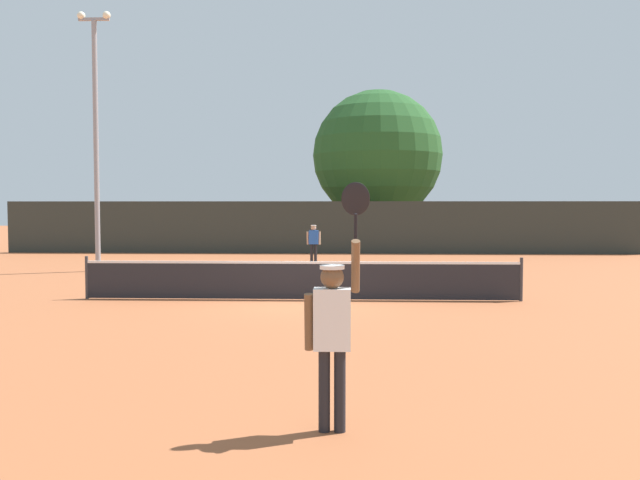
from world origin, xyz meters
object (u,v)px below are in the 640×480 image
Objects in this scene: player_serving at (333,321)px; light_pole at (96,126)px; parked_car_mid at (365,233)px; large_tree at (378,155)px; tennis_ball at (333,312)px; parked_car_far at (449,233)px; player_receiving at (314,240)px; parked_car_near at (205,231)px.

player_serving is 19.15m from light_pole.
large_tree is at bearing -61.65° from parked_car_mid.
parked_car_mid is at bearing 112.40° from large_tree.
parked_car_far is at bearing 75.72° from tennis_ball.
player_receiving is at bearing 93.46° from player_serving.
parked_car_near and parked_car_mid have the same top height.
light_pole is at bearing -127.14° from large_tree.
parked_car_mid is (9.86, -2.29, 0.00)m from parked_car_near.
player_serving is 32.16m from parked_car_far.
parked_car_near is 1.04× the size of parked_car_far.
tennis_ball is at bearing -46.50° from light_pole.
parked_car_mid is at bearing 86.82° from tennis_ball.
player_receiving is 0.35× the size of parked_car_near.
player_serving reaches higher than parked_car_mid.
large_tree is 4.64m from parked_car_mid.
parked_car_near is at bearing -61.89° from player_receiving.
player_receiving is 12.90m from tennis_ball.
parked_car_mid is (1.20, 31.99, -0.37)m from player_serving.
parked_car_mid is at bearing 177.84° from parked_car_far.
light_pole reaches higher than parked_car_far.
light_pole is 2.13× the size of parked_car_far.
player_receiving is 0.35× the size of parked_car_mid.
parked_car_mid is at bearing 57.22° from light_pole.
light_pole is 2.09× the size of parked_car_mid.
light_pole reaches higher than parked_car_mid.
large_tree reaches higher than player_receiving.
parked_car_near is at bearing 104.19° from player_serving.
player_serving is 20.39m from player_receiving.
player_receiving is 0.17× the size of light_pole.
parked_car_far is (4.15, 1.11, -4.35)m from large_tree.
player_serving is 0.60× the size of parked_car_far.
player_receiving is (-1.23, 20.35, -0.21)m from player_serving.
parked_car_near is at bearing 172.89° from parked_car_mid.
parked_car_near is (0.07, 17.71, -4.36)m from light_pole.
parked_car_near is (-8.51, 26.75, 0.74)m from tennis_ball.
tennis_ball is 28.08m from parked_car_near.
light_pole is at bearing 26.80° from player_receiving.
tennis_ball is at bearing 94.77° from player_receiving.
light_pole reaches higher than large_tree.
large_tree is at bearing 52.86° from light_pole.
tennis_ball is 0.02× the size of parked_car_mid.
large_tree is at bearing 86.60° from player_serving.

